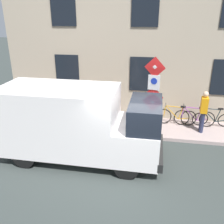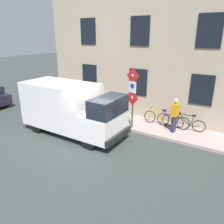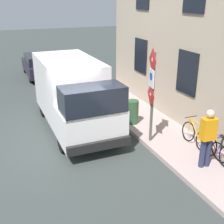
{
  "view_description": "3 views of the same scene",
  "coord_description": "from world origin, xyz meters",
  "px_view_note": "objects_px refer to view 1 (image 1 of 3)",
  "views": [
    {
      "loc": [
        -6.54,
        -0.61,
        4.73
      ],
      "look_at": [
        1.52,
        0.85,
        1.41
      ],
      "focal_mm": 39.94,
      "sensor_mm": 36.0,
      "label": 1
    },
    {
      "loc": [
        -7.09,
        -5.41,
        4.78
      ],
      "look_at": [
        1.48,
        -0.01,
        1.21
      ],
      "focal_mm": 35.9,
      "sensor_mm": 36.0,
      "label": 2
    },
    {
      "loc": [
        -2.01,
        -8.18,
        4.63
      ],
      "look_at": [
        1.32,
        -0.22,
        1.23
      ],
      "focal_mm": 46.81,
      "sensor_mm": 36.0,
      "label": 3
    }
  ],
  "objects_px": {
    "bicycle_orange": "(176,116)",
    "litter_bin": "(114,120)",
    "bicycle_purple": "(194,117)",
    "bicycle_black": "(213,119)",
    "pedestrian": "(204,110)",
    "sign_post_stacked": "(154,89)",
    "delivery_van": "(77,122)"
  },
  "relations": [
    {
      "from": "delivery_van",
      "to": "pedestrian",
      "type": "height_order",
      "value": "delivery_van"
    },
    {
      "from": "bicycle_black",
      "to": "delivery_van",
      "type": "bearing_deg",
      "value": 28.83
    },
    {
      "from": "bicycle_purple",
      "to": "litter_bin",
      "type": "xyz_separation_m",
      "value": [
        -1.05,
        3.31,
        0.08
      ]
    },
    {
      "from": "sign_post_stacked",
      "to": "bicycle_black",
      "type": "bearing_deg",
      "value": -64.84
    },
    {
      "from": "litter_bin",
      "to": "delivery_van",
      "type": "bearing_deg",
      "value": 157.13
    },
    {
      "from": "bicycle_black",
      "to": "pedestrian",
      "type": "relative_size",
      "value": 1.0
    },
    {
      "from": "bicycle_orange",
      "to": "litter_bin",
      "type": "distance_m",
      "value": 2.76
    },
    {
      "from": "bicycle_orange",
      "to": "delivery_van",
      "type": "bearing_deg",
      "value": 42.79
    },
    {
      "from": "delivery_van",
      "to": "bicycle_black",
      "type": "xyz_separation_m",
      "value": [
        3.1,
        -4.94,
        -0.82
      ]
    },
    {
      "from": "bicycle_purple",
      "to": "litter_bin",
      "type": "relative_size",
      "value": 1.9
    },
    {
      "from": "bicycle_black",
      "to": "bicycle_orange",
      "type": "bearing_deg",
      "value": -3.29
    },
    {
      "from": "litter_bin",
      "to": "bicycle_purple",
      "type": "bearing_deg",
      "value": -72.43
    },
    {
      "from": "bicycle_purple",
      "to": "bicycle_black",
      "type": "bearing_deg",
      "value": 179.68
    },
    {
      "from": "bicycle_black",
      "to": "litter_bin",
      "type": "relative_size",
      "value": 1.91
    },
    {
      "from": "bicycle_black",
      "to": "bicycle_purple",
      "type": "bearing_deg",
      "value": -3.3
    },
    {
      "from": "pedestrian",
      "to": "sign_post_stacked",
      "type": "bearing_deg",
      "value": -157.63
    },
    {
      "from": "pedestrian",
      "to": "litter_bin",
      "type": "height_order",
      "value": "pedestrian"
    },
    {
      "from": "pedestrian",
      "to": "litter_bin",
      "type": "xyz_separation_m",
      "value": [
        -0.5,
        3.54,
        -0.48
      ]
    },
    {
      "from": "sign_post_stacked",
      "to": "bicycle_purple",
      "type": "relative_size",
      "value": 1.74
    },
    {
      "from": "sign_post_stacked",
      "to": "delivery_van",
      "type": "distance_m",
      "value": 3.14
    },
    {
      "from": "delivery_van",
      "to": "bicycle_orange",
      "type": "distance_m",
      "value": 4.69
    },
    {
      "from": "delivery_van",
      "to": "bicycle_black",
      "type": "distance_m",
      "value": 5.89
    },
    {
      "from": "sign_post_stacked",
      "to": "bicycle_purple",
      "type": "distance_m",
      "value": 2.64
    },
    {
      "from": "litter_bin",
      "to": "bicycle_black",
      "type": "bearing_deg",
      "value": -75.56
    },
    {
      "from": "bicycle_orange",
      "to": "pedestrian",
      "type": "xyz_separation_m",
      "value": [
        -0.55,
        -0.99,
        0.56
      ]
    },
    {
      "from": "bicycle_orange",
      "to": "litter_bin",
      "type": "height_order",
      "value": "litter_bin"
    },
    {
      "from": "bicycle_purple",
      "to": "litter_bin",
      "type": "distance_m",
      "value": 3.48
    },
    {
      "from": "bicycle_purple",
      "to": "bicycle_orange",
      "type": "bearing_deg",
      "value": -0.3
    },
    {
      "from": "delivery_van",
      "to": "bicycle_black",
      "type": "bearing_deg",
      "value": 31.99
    },
    {
      "from": "sign_post_stacked",
      "to": "bicycle_black",
      "type": "distance_m",
      "value": 3.2
    },
    {
      "from": "bicycle_black",
      "to": "sign_post_stacked",
      "type": "bearing_deg",
      "value": 21.89
    },
    {
      "from": "bicycle_purple",
      "to": "bicycle_orange",
      "type": "relative_size",
      "value": 1.0
    }
  ]
}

